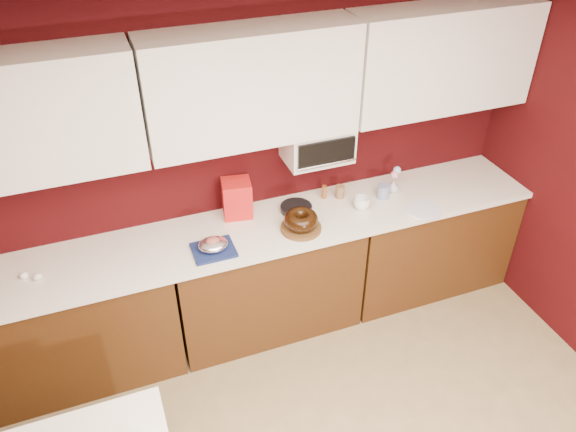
{
  "coord_description": "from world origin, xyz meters",
  "views": [
    {
      "loc": [
        -0.93,
        -0.99,
        3.16
      ],
      "look_at": [
        0.14,
        1.84,
        1.02
      ],
      "focal_mm": 35.0,
      "sensor_mm": 36.0,
      "label": 1
    }
  ],
  "objects_px": {
    "toaster_oven": "(317,143)",
    "flower_vase": "(393,186)",
    "bundt_cake": "(301,220)",
    "pandoro_box": "(237,198)",
    "foil_ham_nest": "(213,244)",
    "coffee_mug": "(362,202)",
    "blue_jar": "(383,191)"
  },
  "relations": [
    {
      "from": "toaster_oven",
      "to": "flower_vase",
      "type": "height_order",
      "value": "toaster_oven"
    },
    {
      "from": "blue_jar",
      "to": "toaster_oven",
      "type": "bearing_deg",
      "value": 164.62
    },
    {
      "from": "foil_ham_nest",
      "to": "coffee_mug",
      "type": "relative_size",
      "value": 1.73
    },
    {
      "from": "coffee_mug",
      "to": "blue_jar",
      "type": "distance_m",
      "value": 0.22
    },
    {
      "from": "toaster_oven",
      "to": "coffee_mug",
      "type": "height_order",
      "value": "toaster_oven"
    },
    {
      "from": "toaster_oven",
      "to": "coffee_mug",
      "type": "distance_m",
      "value": 0.54
    },
    {
      "from": "foil_ham_nest",
      "to": "pandoro_box",
      "type": "distance_m",
      "value": 0.44
    },
    {
      "from": "pandoro_box",
      "to": "flower_vase",
      "type": "bearing_deg",
      "value": 2.94
    },
    {
      "from": "foil_ham_nest",
      "to": "blue_jar",
      "type": "distance_m",
      "value": 1.32
    },
    {
      "from": "blue_jar",
      "to": "pandoro_box",
      "type": "bearing_deg",
      "value": 170.73
    },
    {
      "from": "toaster_oven",
      "to": "bundt_cake",
      "type": "bearing_deg",
      "value": -128.23
    },
    {
      "from": "toaster_oven",
      "to": "blue_jar",
      "type": "relative_size",
      "value": 4.27
    },
    {
      "from": "pandoro_box",
      "to": "bundt_cake",
      "type": "bearing_deg",
      "value": -33.7
    },
    {
      "from": "pandoro_box",
      "to": "flower_vase",
      "type": "relative_size",
      "value": 2.51
    },
    {
      "from": "blue_jar",
      "to": "coffee_mug",
      "type": "bearing_deg",
      "value": -160.93
    },
    {
      "from": "foil_ham_nest",
      "to": "blue_jar",
      "type": "xyz_separation_m",
      "value": [
        1.31,
        0.17,
        -0.0
      ]
    },
    {
      "from": "toaster_oven",
      "to": "blue_jar",
      "type": "bearing_deg",
      "value": -15.38
    },
    {
      "from": "pandoro_box",
      "to": "blue_jar",
      "type": "xyz_separation_m",
      "value": [
        1.05,
        -0.17,
        -0.08
      ]
    },
    {
      "from": "bundt_cake",
      "to": "blue_jar",
      "type": "height_order",
      "value": "bundt_cake"
    },
    {
      "from": "coffee_mug",
      "to": "flower_vase",
      "type": "relative_size",
      "value": 1.04
    },
    {
      "from": "pandoro_box",
      "to": "flower_vase",
      "type": "xyz_separation_m",
      "value": [
        1.15,
        -0.13,
        -0.08
      ]
    },
    {
      "from": "foil_ham_nest",
      "to": "flower_vase",
      "type": "relative_size",
      "value": 1.79
    },
    {
      "from": "flower_vase",
      "to": "pandoro_box",
      "type": "bearing_deg",
      "value": 173.55
    },
    {
      "from": "toaster_oven",
      "to": "blue_jar",
      "type": "distance_m",
      "value": 0.65
    },
    {
      "from": "coffee_mug",
      "to": "pandoro_box",
      "type": "bearing_deg",
      "value": 163.85
    },
    {
      "from": "pandoro_box",
      "to": "foil_ham_nest",
      "type": "bearing_deg",
      "value": -118.06
    },
    {
      "from": "bundt_cake",
      "to": "foil_ham_nest",
      "type": "bearing_deg",
      "value": -178.14
    },
    {
      "from": "bundt_cake",
      "to": "flower_vase",
      "type": "height_order",
      "value": "bundt_cake"
    },
    {
      "from": "toaster_oven",
      "to": "coffee_mug",
      "type": "relative_size",
      "value": 4.1
    },
    {
      "from": "toaster_oven",
      "to": "foil_ham_nest",
      "type": "xyz_separation_m",
      "value": [
        -0.83,
        -0.3,
        -0.42
      ]
    },
    {
      "from": "foil_ham_nest",
      "to": "coffee_mug",
      "type": "bearing_deg",
      "value": 5.21
    },
    {
      "from": "toaster_oven",
      "to": "flower_vase",
      "type": "bearing_deg",
      "value": -8.83
    }
  ]
}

